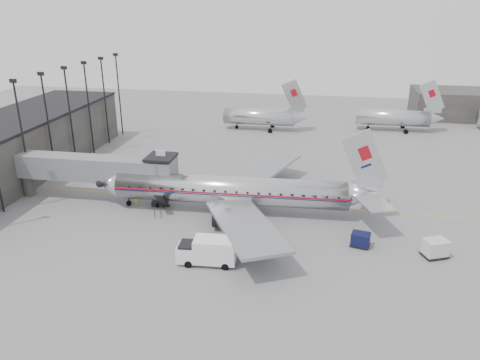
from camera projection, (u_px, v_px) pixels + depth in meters
The scene contains 12 objects.
ground at pixel (226, 222), 54.78m from camera, with size 160.00×160.00×0.00m, color slate.
terminal at pixel (12, 149), 68.10m from camera, with size 12.00×46.00×8.00m, color #373532.
apron_line at pixel (259, 203), 59.80m from camera, with size 0.15×60.00×0.01m, color gold.
jet_bridge at pixel (103, 170), 59.38m from camera, with size 21.00×6.20×7.10m.
floodlight_masts at pixel (59, 117), 68.21m from camera, with size 0.90×42.25×15.25m.
distant_aircraft_near at pixel (260, 116), 92.64m from camera, with size 16.39×3.20×10.26m.
distant_aircraft_mid at pixel (394, 117), 92.05m from camera, with size 16.39×3.20×10.26m.
airliner at pixel (237, 191), 56.44m from camera, with size 35.15×32.53×11.11m.
service_van at pixel (208, 250), 45.74m from camera, with size 5.90×2.58×2.72m.
baggage_cart_navy at pixel (360, 239), 49.12m from camera, with size 2.24×1.89×1.54m.
baggage_cart_white at pixel (435, 248), 47.09m from camera, with size 2.91×2.62×1.87m.
ramp_worker at pixel (138, 197), 59.16m from camera, with size 0.71×0.47×1.95m, color #C1E71B.
Camera 1 is at (10.29, -48.25, 24.39)m, focal length 35.00 mm.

